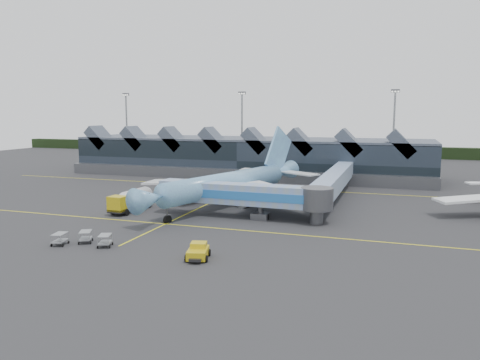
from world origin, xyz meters
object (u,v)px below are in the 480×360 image
(jet_bridge, at_px, (253,196))
(pushback_tug, at_px, (198,252))
(main_airliner, at_px, (231,183))
(fuel_truck, at_px, (132,199))

(jet_bridge, height_order, pushback_tug, jet_bridge)
(main_airliner, relative_size, fuel_truck, 4.05)
(main_airliner, relative_size, jet_bridge, 1.53)
(main_airliner, height_order, pushback_tug, main_airliner)
(main_airliner, bearing_deg, pushback_tug, -60.36)
(main_airliner, bearing_deg, fuel_truck, -129.54)
(jet_bridge, distance_m, pushback_tug, 21.01)
(pushback_tug, bearing_deg, fuel_truck, 121.35)
(main_airliner, bearing_deg, jet_bridge, -35.71)
(jet_bridge, xyz_separation_m, pushback_tug, (0.16, -20.83, -2.77))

